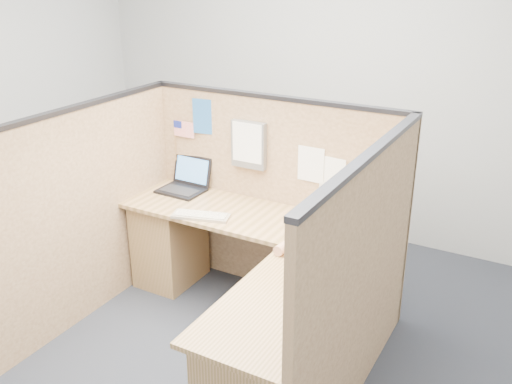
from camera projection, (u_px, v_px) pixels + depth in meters
The scene contains 13 objects.
floor at pixel (202, 354), 3.75m from camera, with size 5.00×5.00×0.00m, color black.
wall_back at pixel (340, 83), 5.05m from camera, with size 5.00×5.00×0.00m, color #A8ABAD.
cubicle_partitions at pixel (234, 224), 3.81m from camera, with size 2.06×1.83×1.53m.
l_desk at pixel (248, 289), 3.75m from camera, with size 1.95×1.75×0.73m.
laptop at pixel (186, 182), 4.47m from camera, with size 0.35×0.33×0.25m.
keyboard at pixel (201, 216), 3.99m from camera, with size 0.43×0.25×0.03m.
mouse at pixel (298, 234), 3.70m from camera, with size 0.10×0.06×0.04m, color #BCBCC1.
hand_forearm at pixel (291, 240), 3.59m from camera, with size 0.10×0.35×0.07m.
blue_poster at pixel (205, 117), 4.30m from camera, with size 0.20×0.00×0.27m, color #235AA0.
american_flag at pixel (182, 130), 4.44m from camera, with size 0.19×0.01×0.33m.
file_holder at pixel (249, 145), 4.16m from camera, with size 0.27×0.05×0.35m.
paper_left at pixel (311, 165), 3.99m from camera, with size 0.20×0.00×0.25m, color white.
paper_right at pixel (331, 176), 3.95m from camera, with size 0.22×0.00×0.28m, color white.
Camera 1 is at (1.81, -2.51, 2.40)m, focal length 40.00 mm.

